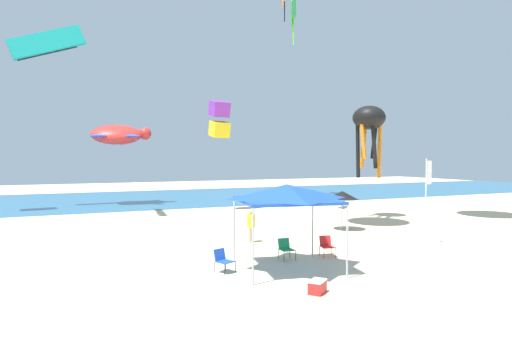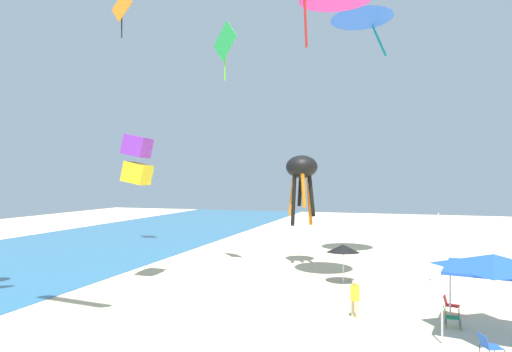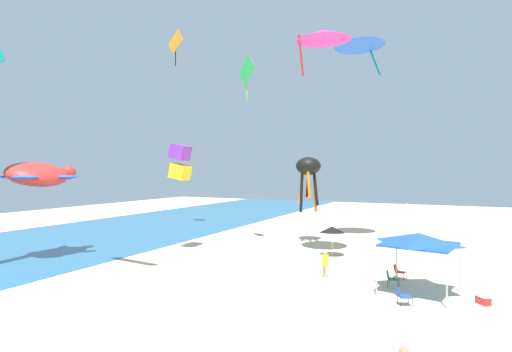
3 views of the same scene
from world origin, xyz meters
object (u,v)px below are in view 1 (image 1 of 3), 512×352
at_px(kite_octopus_black, 369,122).
at_px(kite_diamond_green, 294,10).
at_px(kite_turtle_red, 118,135).
at_px(beach_umbrella, 342,195).
at_px(cooler_box, 317,287).
at_px(canopy_tent, 287,193).
at_px(kite_box_purple, 219,119).
at_px(banner_flag, 427,193).
at_px(person_far_stroller, 251,223).
at_px(folding_chair_right_of_tent, 327,245).
at_px(folding_chair_near_cooler, 223,259).
at_px(kite_parafoil_teal, 47,43).
at_px(folding_chair_facing_ocean, 286,247).

distance_m(kite_octopus_black, kite_diamond_green, 9.94).
xyz_separation_m(kite_turtle_red, kite_diamond_green, (11.09, -11.25, 8.69)).
distance_m(beach_umbrella, kite_diamond_green, 14.99).
xyz_separation_m(cooler_box, kite_octopus_black, (11.94, 12.58, 6.32)).
distance_m(canopy_tent, kite_box_purple, 18.62).
height_order(canopy_tent, kite_turtle_red, kite_turtle_red).
bearing_deg(banner_flag, beach_umbrella, 101.99).
height_order(person_far_stroller, kite_turtle_red, kite_turtle_red).
relative_size(folding_chair_right_of_tent, kite_octopus_black, 0.17).
height_order(folding_chair_right_of_tent, kite_octopus_black, kite_octopus_black).
distance_m(folding_chair_near_cooler, cooler_box, 3.89).
bearing_deg(kite_parafoil_teal, person_far_stroller, 109.70).
bearing_deg(folding_chair_near_cooler, kite_turtle_red, 68.86).
relative_size(cooler_box, kite_box_purple, 0.25).
height_order(banner_flag, kite_parafoil_teal, kite_parafoil_teal).
relative_size(cooler_box, kite_turtle_red, 0.14).
bearing_deg(folding_chair_near_cooler, cooler_box, -85.43).
distance_m(folding_chair_facing_ocean, kite_parafoil_teal, 28.59).
bearing_deg(beach_umbrella, kite_parafoil_teal, 129.23).
distance_m(canopy_tent, cooler_box, 3.89).
bearing_deg(folding_chair_near_cooler, kite_octopus_black, 10.75).
bearing_deg(kite_octopus_black, canopy_tent, -160.95).
bearing_deg(folding_chair_right_of_tent, kite_parafoil_teal, 127.16).
bearing_deg(person_far_stroller, folding_chair_near_cooler, -166.12).
height_order(person_far_stroller, kite_parafoil_teal, kite_parafoil_teal).
bearing_deg(kite_parafoil_teal, folding_chair_facing_ocean, 105.99).
xyz_separation_m(folding_chair_near_cooler, banner_flag, (10.32, 0.66, 1.96)).
height_order(folding_chair_near_cooler, kite_box_purple, kite_box_purple).
distance_m(beach_umbrella, kite_parafoil_teal, 26.89).
xyz_separation_m(beach_umbrella, kite_turtle_red, (-10.00, 18.95, 4.12)).
height_order(folding_chair_facing_ocean, banner_flag, banner_flag).
bearing_deg(canopy_tent, kite_octopus_black, 40.31).
xyz_separation_m(canopy_tent, cooler_box, (-0.46, -2.85, -2.60)).
height_order(folding_chair_facing_ocean, kite_diamond_green, kite_diamond_green).
relative_size(kite_octopus_black, kite_box_purple, 1.65).
bearing_deg(kite_box_purple, kite_turtle_red, 127.37).
bearing_deg(folding_chair_right_of_tent, kite_box_purple, 98.88).
bearing_deg(kite_box_purple, person_far_stroller, -106.41).
bearing_deg(kite_parafoil_teal, kite_box_purple, 143.06).
bearing_deg(banner_flag, folding_chair_near_cooler, -176.36).
height_order(canopy_tent, kite_diamond_green, kite_diamond_green).
xyz_separation_m(folding_chair_right_of_tent, kite_octopus_black, (8.90, 8.48, 6.05)).
bearing_deg(kite_diamond_green, kite_turtle_red, -93.74).
bearing_deg(beach_umbrella, folding_chair_near_cooler, -147.84).
bearing_deg(kite_diamond_green, folding_chair_right_of_tent, 18.47).
height_order(folding_chair_right_of_tent, person_far_stroller, person_far_stroller).
bearing_deg(kite_box_purple, kite_octopus_black, -49.54).
distance_m(cooler_box, kite_diamond_green, 23.93).
bearing_deg(folding_chair_facing_ocean, person_far_stroller, 90.24).
height_order(kite_parafoil_teal, kite_box_purple, kite_parafoil_teal).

